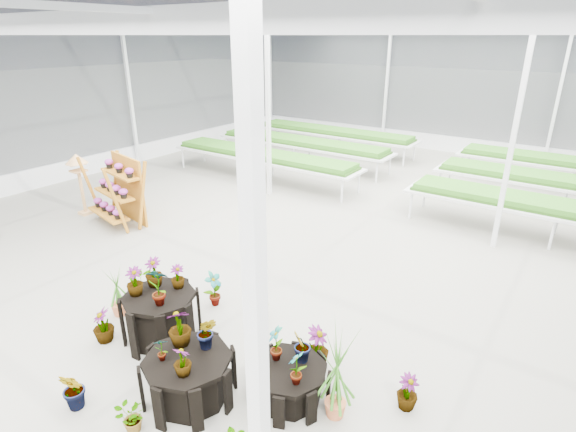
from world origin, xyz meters
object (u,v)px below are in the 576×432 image
Objects in this scene: plinth_tall at (161,317)px; shelf_rack at (116,192)px; plinth_mid at (189,378)px; bird_table at (81,185)px; plinth_low at (288,382)px.

plinth_tall is 4.94m from shelf_rack.
bird_table is at bearing 157.12° from plinth_mid.
plinth_low is at bearing -40.11° from bird_table.
shelf_rack reaches higher than bird_table.
plinth_tall is 1.34m from plinth_mid.
plinth_tall is 0.97× the size of plinth_mid.
plinth_tall reaches higher than plinth_low.
plinth_mid reaches higher than plinth_low.
plinth_tall reaches higher than plinth_mid.
plinth_low is (2.20, 0.10, -0.15)m from plinth_tall.
bird_table reaches higher than plinth_tall.
plinth_mid is 1.13× the size of plinth_low.
plinth_tall is at bearing -177.40° from plinth_low.
plinth_low is at bearing 34.99° from plinth_mid.
plinth_tall is 0.70× the size of bird_table.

